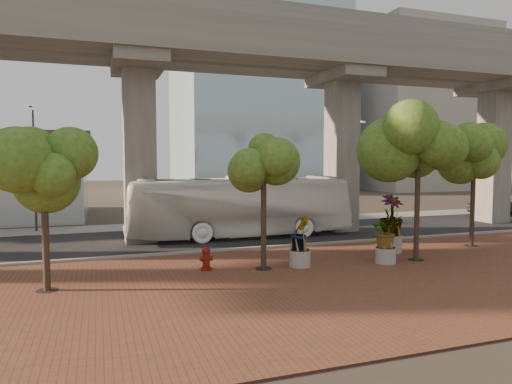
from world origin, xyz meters
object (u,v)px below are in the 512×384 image
object	(u,v)px
fire_hydrant	(206,258)
planter_front	(386,234)
parked_car	(495,206)
transit_bus	(240,206)

from	to	relation	value
fire_hydrant	planter_front	bearing A→B (deg)	-9.71
planter_front	parked_car	bearing A→B (deg)	32.65
transit_bus	parked_car	xyz separation A→B (m)	(22.15, 3.43, -1.03)
fire_hydrant	transit_bus	bearing A→B (deg)	63.27
transit_bus	fire_hydrant	xyz separation A→B (m)	(-3.57, -7.09, -1.23)
parked_car	planter_front	size ratio (longest dim) A/B	2.16
parked_car	fire_hydrant	distance (m)	27.79
fire_hydrant	planter_front	world-z (taller)	planter_front
transit_bus	parked_car	distance (m)	22.44
transit_bus	parked_car	world-z (taller)	transit_bus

